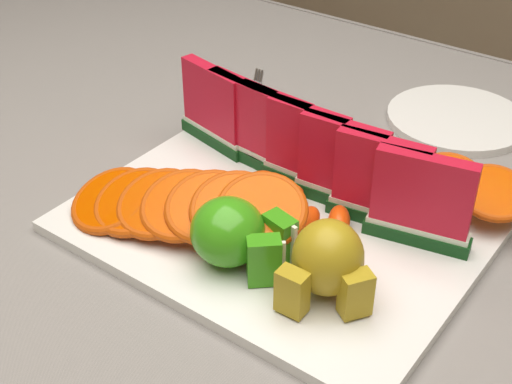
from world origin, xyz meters
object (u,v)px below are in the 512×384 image
pear_cluster (327,262)px  platter (276,225)px  fork (224,96)px  apple_cluster (235,235)px  side_plate (457,119)px

pear_cluster → platter: bearing=147.3°
platter → pear_cluster: size_ratio=4.39×
platter → pear_cluster: 0.13m
platter → fork: 0.31m
fork → platter: bearing=-41.4°
apple_cluster → platter: bearing=95.0°
pear_cluster → side_plate: (-0.04, 0.39, -0.05)m
pear_cluster → apple_cluster: bearing=-172.8°
platter → apple_cluster: size_ratio=3.73×
apple_cluster → pear_cluster: bearing=7.2°
side_plate → fork: size_ratio=1.03×
platter → side_plate: size_ratio=2.11×
apple_cluster → pear_cluster: size_ratio=1.18×
platter → pear_cluster: (0.10, -0.06, 0.04)m
platter → fork: (-0.23, 0.20, -0.00)m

